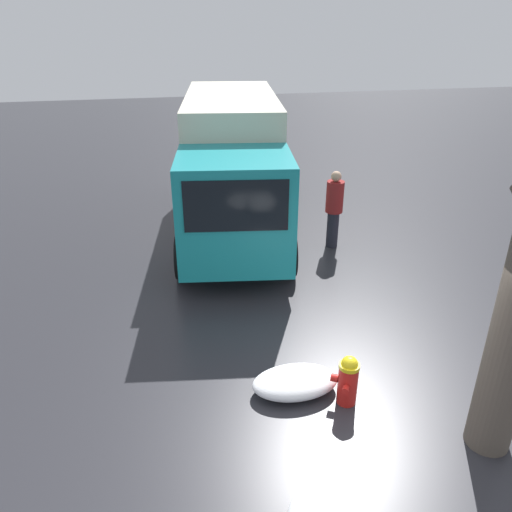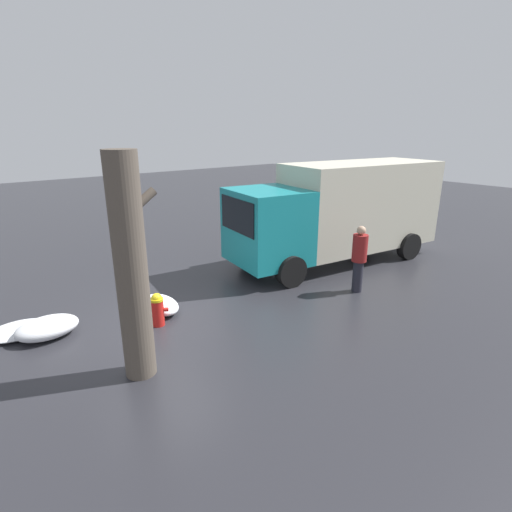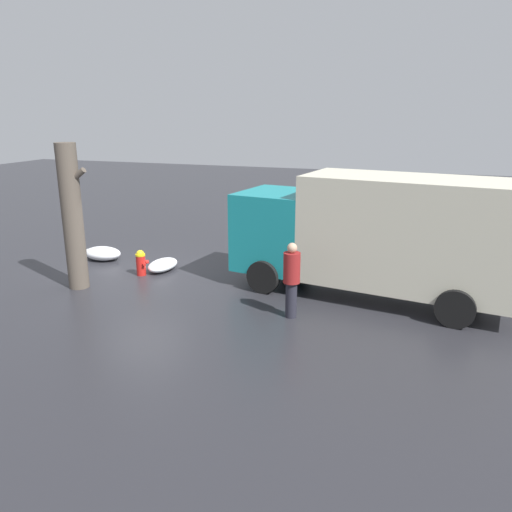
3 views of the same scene
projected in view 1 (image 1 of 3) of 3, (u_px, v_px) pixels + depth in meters
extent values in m
plane|color=#28282D|center=(346.00, 401.00, 7.12)|extent=(60.00, 60.00, 0.00)
cylinder|color=red|center=(347.00, 385.00, 6.98)|extent=(0.28, 0.28, 0.60)
cylinder|color=yellow|center=(349.00, 366.00, 6.84)|extent=(0.29, 0.29, 0.06)
sphere|color=yellow|center=(350.00, 364.00, 6.83)|extent=(0.24, 0.24, 0.24)
cylinder|color=red|center=(334.00, 378.00, 7.01)|extent=(0.15, 0.14, 0.11)
cylinder|color=red|center=(346.00, 389.00, 6.79)|extent=(0.13, 0.13, 0.09)
cylinder|color=red|center=(350.00, 372.00, 7.11)|extent=(0.13, 0.13, 0.09)
cube|color=teal|center=(235.00, 209.00, 9.81)|extent=(2.29, 2.48, 2.15)
cube|color=black|center=(236.00, 206.00, 8.73)|extent=(0.31, 1.84, 0.94)
cube|color=beige|center=(232.00, 149.00, 12.95)|extent=(5.57, 2.97, 2.75)
cylinder|color=black|center=(289.00, 255.00, 10.43)|extent=(0.93, 0.41, 0.90)
cylinder|color=black|center=(183.00, 257.00, 10.31)|extent=(0.93, 0.41, 0.90)
cylinder|color=black|center=(269.00, 184.00, 14.81)|extent=(0.93, 0.41, 0.90)
cylinder|color=black|center=(195.00, 185.00, 14.69)|extent=(0.93, 0.41, 0.90)
cylinder|color=#23232D|center=(332.00, 229.00, 11.71)|extent=(0.27, 0.27, 0.87)
cylinder|color=maroon|center=(335.00, 197.00, 11.36)|extent=(0.40, 0.40, 0.73)
sphere|color=tan|center=(336.00, 176.00, 11.15)|extent=(0.24, 0.24, 0.24)
ellipsoid|color=white|center=(295.00, 382.00, 7.24)|extent=(0.75, 1.27, 0.33)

